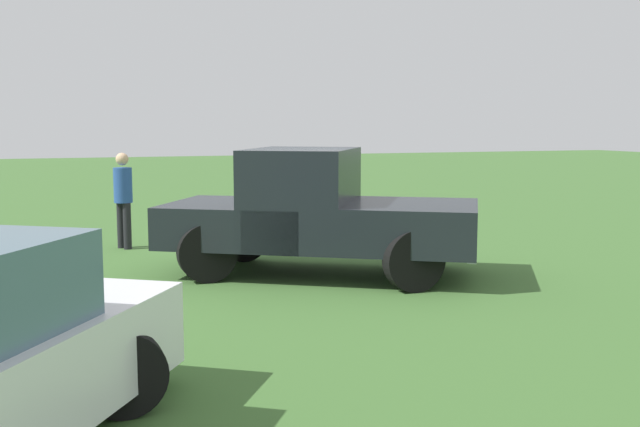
% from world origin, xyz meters
% --- Properties ---
extents(ground_plane, '(80.00, 80.00, 0.00)m').
position_xyz_m(ground_plane, '(0.00, 0.00, 0.00)').
color(ground_plane, '#3D662D').
extents(pickup_truck, '(4.81, 4.00, 1.83)m').
position_xyz_m(pickup_truck, '(-0.19, 0.41, 0.95)').
color(pickup_truck, black).
rests_on(pickup_truck, ground_plane).
extents(person_bystander, '(0.43, 0.43, 1.69)m').
position_xyz_m(person_bystander, '(2.15, -2.89, 0.95)').
color(person_bystander, black).
rests_on(person_bystander, ground_plane).
extents(traffic_cone, '(0.32, 0.32, 0.55)m').
position_xyz_m(traffic_cone, '(3.30, 2.16, 0.28)').
color(traffic_cone, orange).
rests_on(traffic_cone, ground_plane).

